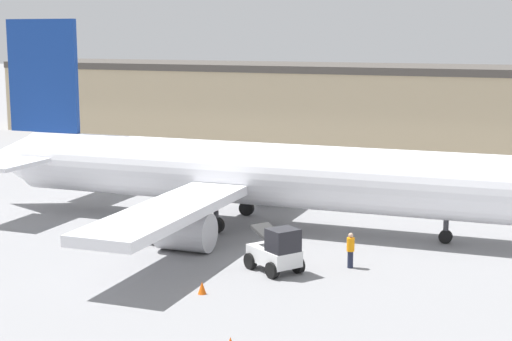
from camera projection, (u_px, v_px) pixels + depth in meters
name	position (u px, v px, depth m)	size (l,w,h in m)	color
ground_plane	(256.00, 226.00, 44.97)	(400.00, 400.00, 0.00)	gray
terminal_building	(402.00, 105.00, 78.18)	(89.15, 12.99, 7.86)	tan
airplane	(239.00, 173.00, 44.80)	(36.53, 29.22, 11.79)	white
ground_crew_worker	(351.00, 249.00, 36.75)	(0.37, 0.37, 1.69)	#1E2338
baggage_tug	(160.00, 225.00, 41.27)	(3.09, 2.19, 2.10)	#2D2D33
belt_loader_truck	(276.00, 251.00, 36.09)	(3.07, 2.82, 2.16)	silver
safety_cone_near	(202.00, 288.00, 33.13)	(0.36, 0.36, 0.55)	#EF590F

